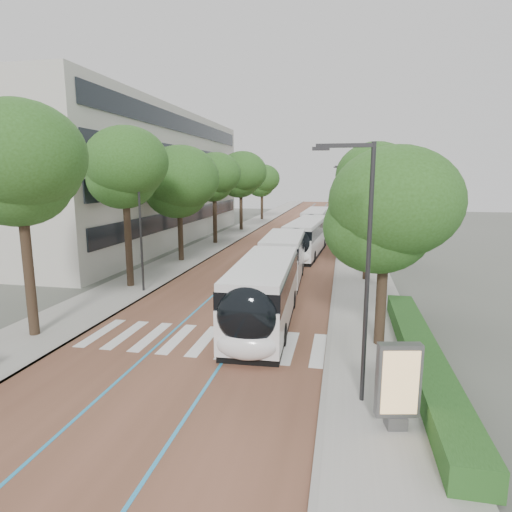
{
  "coord_description": "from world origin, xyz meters",
  "views": [
    {
      "loc": [
        6.02,
        -16.01,
        7.12
      ],
      "look_at": [
        0.9,
        8.97,
        2.4
      ],
      "focal_mm": 30.0,
      "sensor_mm": 36.0,
      "label": 1
    }
  ],
  "objects": [
    {
      "name": "trees_right",
      "position": [
        7.7,
        20.43,
        6.12
      ],
      "size": [
        5.23,
        47.05,
        8.83
      ],
      "color": "black",
      "rests_on": "ground"
    },
    {
      "name": "kerb_right",
      "position": [
        5.6,
        40.0,
        0.06
      ],
      "size": [
        0.2,
        140.0,
        0.14
      ],
      "primitive_type": "cube",
      "color": "gray",
      "rests_on": "ground"
    },
    {
      "name": "lead_bus",
      "position": [
        2.28,
        7.25,
        1.63
      ],
      "size": [
        3.25,
        18.48,
        3.2
      ],
      "rotation": [
        0.0,
        0.0,
        0.04
      ],
      "color": "black",
      "rests_on": "ground"
    },
    {
      "name": "road",
      "position": [
        0.0,
        40.0,
        0.01
      ],
      "size": [
        11.0,
        140.0,
        0.02
      ],
      "primitive_type": "cube",
      "color": "brown",
      "rests_on": "ground"
    },
    {
      "name": "trees_left",
      "position": [
        -7.5,
        26.23,
        6.88
      ],
      "size": [
        6.37,
        60.39,
        9.88
      ],
      "color": "black",
      "rests_on": "ground"
    },
    {
      "name": "lamp_post_left",
      "position": [
        -6.1,
        8.0,
        4.12
      ],
      "size": [
        0.14,
        0.14,
        8.0
      ],
      "primitive_type": "cylinder",
      "color": "#29292C",
      "rests_on": "sidewalk_left"
    },
    {
      "name": "streetlight_near",
      "position": [
        6.62,
        -3.0,
        4.82
      ],
      "size": [
        1.82,
        0.2,
        8.0
      ],
      "color": "#29292C",
      "rests_on": "sidewalk_right"
    },
    {
      "name": "lane_line_right",
      "position": [
        1.6,
        40.0,
        0.02
      ],
      "size": [
        0.12,
        126.0,
        0.01
      ],
      "primitive_type": "cube",
      "color": "#2689BF",
      "rests_on": "road"
    },
    {
      "name": "bus_queued_0",
      "position": [
        2.74,
        22.96,
        1.62
      ],
      "size": [
        3.28,
        12.53,
        3.2
      ],
      "rotation": [
        0.0,
        0.0,
        -0.06
      ],
      "color": "silver",
      "rests_on": "ground"
    },
    {
      "name": "lane_line_left",
      "position": [
        -1.6,
        40.0,
        0.02
      ],
      "size": [
        0.12,
        126.0,
        0.01
      ],
      "primitive_type": "cube",
      "color": "#2689BF",
      "rests_on": "road"
    },
    {
      "name": "sidewalk_left",
      "position": [
        -7.5,
        40.0,
        0.06
      ],
      "size": [
        4.0,
        140.0,
        0.12
      ],
      "primitive_type": "cube",
      "color": "gray",
      "rests_on": "ground"
    },
    {
      "name": "zebra_crossing",
      "position": [
        0.2,
        1.0,
        0.03
      ],
      "size": [
        10.55,
        3.6,
        0.01
      ],
      "color": "silver",
      "rests_on": "ground"
    },
    {
      "name": "ad_panel",
      "position": [
        7.68,
        -4.39,
        1.44
      ],
      "size": [
        1.25,
        0.57,
        2.51
      ],
      "rotation": [
        0.0,
        0.0,
        0.21
      ],
      "color": "#59595B",
      "rests_on": "sidewalk_right"
    },
    {
      "name": "streetlight_far",
      "position": [
        6.62,
        22.0,
        4.82
      ],
      "size": [
        1.82,
        0.2,
        8.0
      ],
      "color": "#29292C",
      "rests_on": "sidewalk_right"
    },
    {
      "name": "kerb_left",
      "position": [
        -5.6,
        40.0,
        0.06
      ],
      "size": [
        0.2,
        140.0,
        0.14
      ],
      "primitive_type": "cube",
      "color": "gray",
      "rests_on": "ground"
    },
    {
      "name": "bus_queued_1",
      "position": [
        2.7,
        36.22,
        1.62
      ],
      "size": [
        2.83,
        12.46,
        3.2
      ],
      "rotation": [
        0.0,
        0.0,
        -0.02
      ],
      "color": "silver",
      "rests_on": "ground"
    },
    {
      "name": "sidewalk_right",
      "position": [
        7.5,
        40.0,
        0.06
      ],
      "size": [
        4.0,
        140.0,
        0.12
      ],
      "primitive_type": "cube",
      "color": "gray",
      "rests_on": "ground"
    },
    {
      "name": "office_building",
      "position": [
        -19.47,
        28.0,
        7.0
      ],
      "size": [
        18.11,
        40.0,
        14.0
      ],
      "color": "#AFACA2",
      "rests_on": "ground"
    },
    {
      "name": "hedge",
      "position": [
        9.1,
        0.0,
        0.52
      ],
      "size": [
        1.2,
        14.0,
        0.8
      ],
      "primitive_type": "cube",
      "color": "#1C4317",
      "rests_on": "sidewalk_right"
    },
    {
      "name": "ground",
      "position": [
        0.0,
        0.0,
        0.0
      ],
      "size": [
        160.0,
        160.0,
        0.0
      ],
      "primitive_type": "plane",
      "color": "#51544C",
      "rests_on": "ground"
    }
  ]
}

